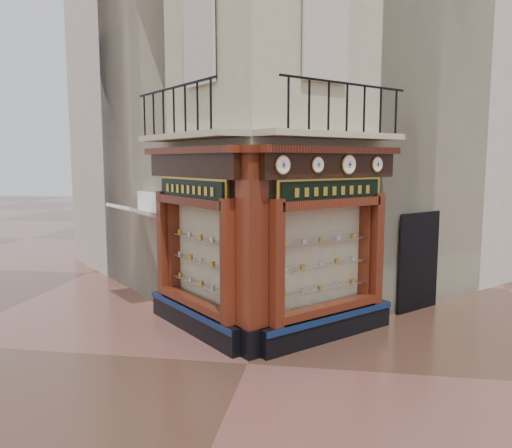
% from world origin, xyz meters
% --- Properties ---
extents(ground, '(80.00, 80.00, 0.00)m').
position_xyz_m(ground, '(0.00, 0.00, 0.00)').
color(ground, '#492E22').
rests_on(ground, ground).
extents(main_building, '(11.31, 11.31, 12.00)m').
position_xyz_m(main_building, '(0.00, 6.16, 6.00)').
color(main_building, beige).
rests_on(main_building, ground).
extents(neighbour_left, '(11.31, 11.31, 11.00)m').
position_xyz_m(neighbour_left, '(-2.47, 8.63, 5.50)').
color(neighbour_left, beige).
rests_on(neighbour_left, ground).
extents(neighbour_right, '(11.31, 11.31, 11.00)m').
position_xyz_m(neighbour_right, '(2.47, 8.63, 5.50)').
color(neighbour_right, beige).
rests_on(neighbour_right, ground).
extents(shopfront_left, '(2.86, 2.86, 3.98)m').
position_xyz_m(shopfront_left, '(-1.41, 1.57, 1.98)').
color(shopfront_left, black).
rests_on(shopfront_left, ground).
extents(shopfront_right, '(2.86, 2.86, 3.98)m').
position_xyz_m(shopfront_right, '(1.41, 1.57, 1.98)').
color(shopfront_right, black).
rests_on(shopfront_right, ground).
extents(corner_pilaster, '(0.85, 0.85, 3.98)m').
position_xyz_m(corner_pilaster, '(0.00, 0.50, 1.95)').
color(corner_pilaster, black).
rests_on(corner_pilaster, ground).
extents(balcony, '(5.94, 2.97, 1.03)m').
position_xyz_m(balcony, '(0.00, 1.49, 4.22)').
color(balcony, beige).
rests_on(balcony, ground).
extents(clock_a, '(0.28, 0.28, 0.35)m').
position_xyz_m(clock_a, '(0.57, 0.47, 3.62)').
color(clock_a, '#B6843C').
rests_on(clock_a, ground).
extents(clock_b, '(0.25, 0.25, 0.31)m').
position_xyz_m(clock_b, '(1.18, 1.08, 3.62)').
color(clock_b, '#B6843C').
rests_on(clock_b, ground).
extents(clock_c, '(0.31, 0.31, 0.40)m').
position_xyz_m(clock_c, '(1.78, 1.68, 3.62)').
color(clock_c, '#B6843C').
rests_on(clock_c, ground).
extents(clock_d, '(0.27, 0.27, 0.33)m').
position_xyz_m(clock_d, '(2.39, 2.29, 3.62)').
color(clock_d, '#B6843C').
rests_on(clock_d, ground).
extents(awning, '(1.79, 1.79, 0.37)m').
position_xyz_m(awning, '(-3.44, 3.23, 0.00)').
color(awning, white).
rests_on(awning, ground).
extents(signboard_left, '(2.02, 2.02, 0.54)m').
position_xyz_m(signboard_left, '(-1.46, 1.51, 3.10)').
color(signboard_left, gold).
rests_on(signboard_left, ground).
extents(signboard_right, '(2.05, 2.05, 0.55)m').
position_xyz_m(signboard_right, '(1.46, 1.51, 3.10)').
color(signboard_right, gold).
rests_on(signboard_right, ground).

